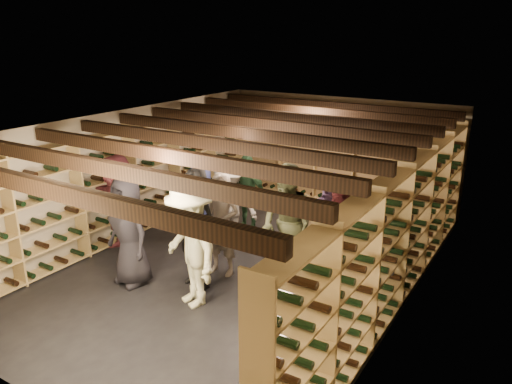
{
  "coord_description": "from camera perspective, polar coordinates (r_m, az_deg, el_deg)",
  "views": [
    {
      "loc": [
        4.28,
        -6.52,
        3.81
      ],
      "look_at": [
        0.11,
        0.2,
        1.24
      ],
      "focal_mm": 35.0,
      "sensor_mm": 36.0,
      "label": 1
    }
  ],
  "objects": [
    {
      "name": "person_2",
      "position": [
        7.76,
        3.59,
        -3.68
      ],
      "size": [
        1.12,
        1.01,
        1.89
      ],
      "primitive_type": "imported",
      "rotation": [
        0.0,
        0.0,
        -0.38
      ],
      "color": "#565D39",
      "rests_on": "ground"
    },
    {
      "name": "person_7",
      "position": [
        8.01,
        -3.94,
        -3.69
      ],
      "size": [
        0.65,
        0.45,
        1.71
      ],
      "primitive_type": "imported",
      "rotation": [
        0.0,
        0.0,
        0.06
      ],
      "color": "gray",
      "rests_on": "ground"
    },
    {
      "name": "person_0",
      "position": [
        7.93,
        -14.31,
        -4.36
      ],
      "size": [
        0.94,
        0.7,
        1.74
      ],
      "primitive_type": "imported",
      "rotation": [
        0.0,
        0.0,
        -0.18
      ],
      "color": "black",
      "rests_on": "ground"
    },
    {
      "name": "crate_stack_right",
      "position": [
        9.12,
        9.69,
        -5.23
      ],
      "size": [
        0.55,
        0.42,
        0.51
      ],
      "rotation": [
        0.0,
        0.0,
        0.19
      ],
      "color": "tan",
      "rests_on": "ground"
    },
    {
      "name": "walls",
      "position": [
        8.23,
        -1.39,
        -0.51
      ],
      "size": [
        5.52,
        8.02,
        2.4
      ],
      "color": "tan",
      "rests_on": "ground"
    },
    {
      "name": "person_11",
      "position": [
        8.68,
        8.49,
        -2.73
      ],
      "size": [
        1.48,
        0.72,
        1.53
      ],
      "primitive_type": "imported",
      "rotation": [
        0.0,
        0.0,
        -0.19
      ],
      "color": "#684C7F",
      "rests_on": "ground"
    },
    {
      "name": "person_10",
      "position": [
        9.8,
        -1.05,
        -0.07
      ],
      "size": [
        0.93,
        0.45,
        1.54
      ],
      "primitive_type": "imported",
      "rotation": [
        0.0,
        0.0,
        -0.09
      ],
      "color": "#264C2D",
      "rests_on": "ground"
    },
    {
      "name": "crate_stack_left",
      "position": [
        9.3,
        5.9,
        -3.44
      ],
      "size": [
        0.59,
        0.5,
        0.85
      ],
      "rotation": [
        0.0,
        0.0,
        0.4
      ],
      "color": "tan",
      "rests_on": "ground"
    },
    {
      "name": "wine_rack_left",
      "position": [
        9.85,
        -14.01,
        1.32
      ],
      "size": [
        0.32,
        7.5,
        2.15
      ],
      "color": "tan",
      "rests_on": "ground"
    },
    {
      "name": "crate_loose",
      "position": [
        10.83,
        5.16,
        -2.2
      ],
      "size": [
        0.53,
        0.38,
        0.17
      ],
      "primitive_type": "cube",
      "rotation": [
        0.0,
        0.0,
        0.1
      ],
      "color": "tan",
      "rests_on": "ground"
    },
    {
      "name": "person_5",
      "position": [
        9.15,
        -15.46,
        -1.25
      ],
      "size": [
        1.75,
        0.97,
        1.8
      ],
      "primitive_type": "imported",
      "rotation": [
        0.0,
        0.0,
        -0.28
      ],
      "color": "brown",
      "rests_on": "ground"
    },
    {
      "name": "wine_rack_back",
      "position": [
        11.53,
        9.1,
        4.05
      ],
      "size": [
        4.7,
        0.3,
        2.15
      ],
      "color": "tan",
      "rests_on": "ground"
    },
    {
      "name": "ceiling",
      "position": [
        7.93,
        -1.45,
        7.74
      ],
      "size": [
        5.5,
        8.0,
        0.01
      ],
      "primitive_type": "cube",
      "color": "beige",
      "rests_on": "walls"
    },
    {
      "name": "wine_rack_right",
      "position": [
        7.28,
        15.89,
        -4.82
      ],
      "size": [
        0.32,
        7.5,
        2.15
      ],
      "color": "tan",
      "rests_on": "ground"
    },
    {
      "name": "ceiling_joists",
      "position": [
        7.95,
        -1.44,
        6.74
      ],
      "size": [
        5.4,
        7.12,
        0.18
      ],
      "color": "black",
      "rests_on": "ground"
    },
    {
      "name": "person_8",
      "position": [
        7.91,
        9.63,
        -4.58
      ],
      "size": [
        0.87,
        0.72,
        1.62
      ],
      "primitive_type": "imported",
      "rotation": [
        0.0,
        0.0,
        -0.15
      ],
      "color": "#4F1A1D",
      "rests_on": "ground"
    },
    {
      "name": "ground",
      "position": [
        8.68,
        -1.33,
        -8.04
      ],
      "size": [
        8.0,
        8.0,
        0.0
      ],
      "primitive_type": "plane",
      "color": "black",
      "rests_on": "ground"
    },
    {
      "name": "person_1",
      "position": [
        7.63,
        -6.85,
        -4.2
      ],
      "size": [
        0.76,
        0.56,
        1.9
      ],
      "primitive_type": "imported",
      "rotation": [
        0.0,
        0.0,
        -0.16
      ],
      "color": "black",
      "rests_on": "ground"
    },
    {
      "name": "person_9",
      "position": [
        9.15,
        -2.99,
        -1.35
      ],
      "size": [
        1.16,
        0.92,
        1.57
      ],
      "primitive_type": "imported",
      "rotation": [
        0.0,
        0.0,
        0.39
      ],
      "color": "#9F9890",
      "rests_on": "ground"
    },
    {
      "name": "person_6",
      "position": [
        8.97,
        -6.25,
        -1.74
      ],
      "size": [
        0.9,
        0.73,
        1.6
      ],
      "primitive_type": "imported",
      "rotation": [
        0.0,
        0.0,
        0.32
      ],
      "color": "#1F244C",
      "rests_on": "ground"
    },
    {
      "name": "person_3",
      "position": [
        7.14,
        -7.56,
        -6.05
      ],
      "size": [
        1.37,
        1.11,
        1.85
      ],
      "primitive_type": "imported",
      "rotation": [
        0.0,
        0.0,
        -0.42
      ],
      "color": "beige",
      "rests_on": "ground"
    },
    {
      "name": "person_12",
      "position": [
        7.33,
        12.48,
        -6.15
      ],
      "size": [
        0.95,
        0.72,
        1.74
      ],
      "primitive_type": "imported",
      "rotation": [
        0.0,
        0.0,
        0.21
      ],
      "color": "#35353A",
      "rests_on": "ground"
    }
  ]
}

